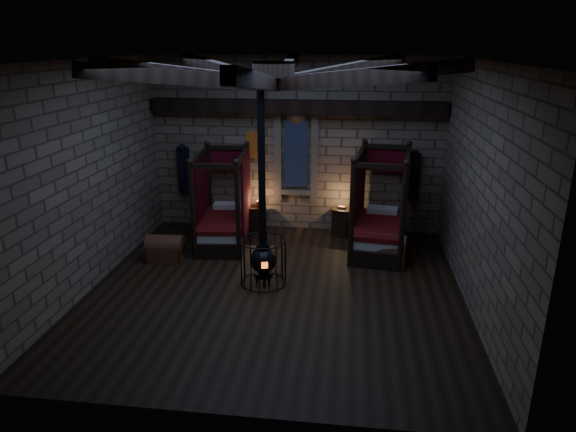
# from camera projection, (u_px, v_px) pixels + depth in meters

# --- Properties ---
(room) EXTENTS (7.02, 7.02, 4.29)m
(room) POSITION_uv_depth(u_px,v_px,m) (275.00, 88.00, 8.65)
(room) COLOR black
(room) RESTS_ON ground
(bed_left) EXTENTS (1.25, 2.12, 2.12)m
(bed_left) POSITION_uv_depth(u_px,v_px,m) (224.00, 220.00, 11.97)
(bed_left) COLOR black
(bed_left) RESTS_ON ground
(bed_right) EXTENTS (1.37, 2.25, 2.23)m
(bed_right) POSITION_uv_depth(u_px,v_px,m) (379.00, 226.00, 11.52)
(bed_right) COLOR black
(bed_right) RESTS_ON ground
(trunk_left) EXTENTS (0.80, 0.54, 0.57)m
(trunk_left) POSITION_uv_depth(u_px,v_px,m) (166.00, 249.00, 11.05)
(trunk_left) COLOR brown
(trunk_left) RESTS_ON ground
(trunk_right) EXTENTS (1.00, 0.73, 0.67)m
(trunk_right) POSITION_uv_depth(u_px,v_px,m) (383.00, 250.00, 10.85)
(trunk_right) COLOR brown
(trunk_right) RESTS_ON ground
(nightstand_left) EXTENTS (0.45, 0.44, 0.80)m
(nightstand_left) POSITION_uv_depth(u_px,v_px,m) (258.00, 219.00, 12.65)
(nightstand_left) COLOR black
(nightstand_left) RESTS_ON ground
(nightstand_right) EXTENTS (0.51, 0.49, 0.74)m
(nightstand_right) POSITION_uv_depth(u_px,v_px,m) (341.00, 222.00, 12.41)
(nightstand_right) COLOR black
(nightstand_right) RESTS_ON ground
(stove) EXTENTS (0.90, 0.90, 4.05)m
(stove) POSITION_uv_depth(u_px,v_px,m) (263.00, 256.00, 9.84)
(stove) COLOR black
(stove) RESTS_ON ground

